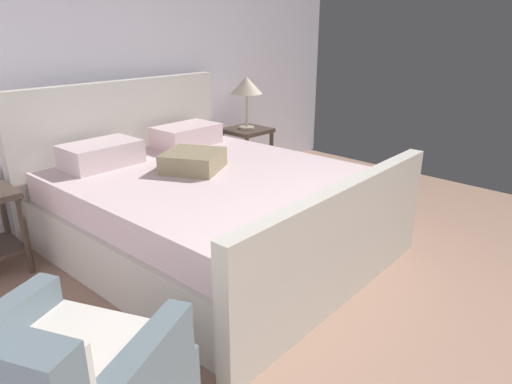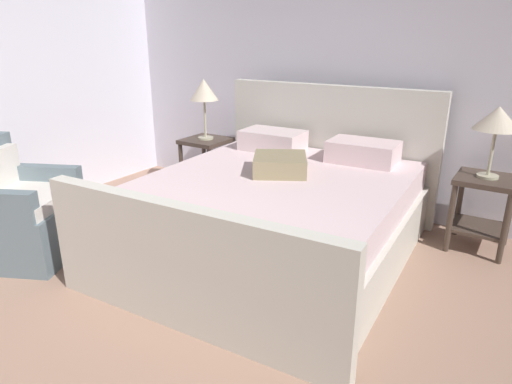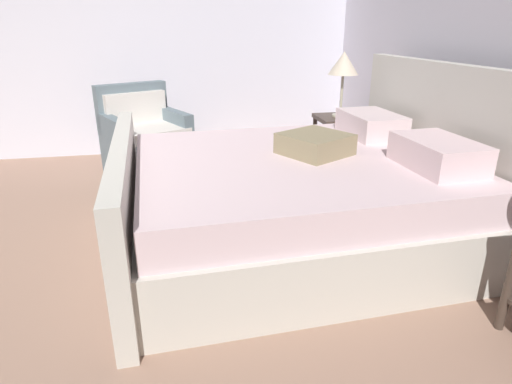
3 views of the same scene
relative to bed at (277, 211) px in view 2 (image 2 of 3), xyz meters
name	(u,v)px [view 2 (image 2 of 3)]	position (x,y,z in m)	size (l,w,h in m)	color
wall_back	(370,72)	(0.19, 1.31, 0.96)	(5.59, 0.12, 2.62)	silver
bed	(277,211)	(0.00, 0.00, 0.00)	(2.13, 2.41, 1.20)	silver
nightstand_right	(483,201)	(1.33, 0.92, 0.06)	(0.44, 0.44, 0.60)	#42342B
table_lamp_right	(497,120)	(1.33, 0.92, 0.70)	(0.34, 0.34, 0.55)	#B7B293
nightstand_left	(206,157)	(-1.32, 0.79, 0.06)	(0.44, 0.44, 0.60)	#42342B
table_lamp_left	(204,91)	(-1.32, 0.79, 0.74)	(0.29, 0.29, 0.61)	#B7B293
armchair	(17,213)	(-1.65, -1.12, 0.00)	(0.97, 0.96, 0.90)	slate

